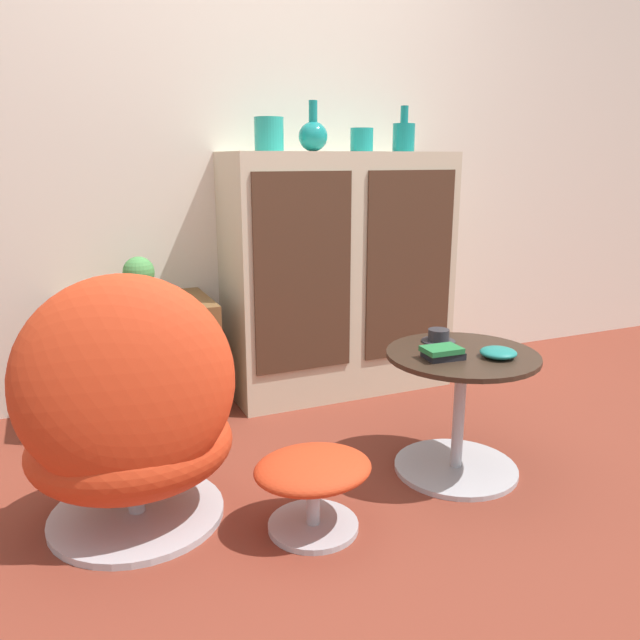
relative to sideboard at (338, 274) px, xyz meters
The scene contains 15 objects.
ground_plane 1.33m from the sideboard, 110.08° to the right, with size 12.00×12.00×0.00m, color brown.
wall_back 0.85m from the sideboard, 147.58° to the left, with size 6.40×0.06×2.60m.
sideboard is the anchor object (origin of this frame).
tv_console 1.05m from the sideboard, behind, with size 0.66×0.46×0.55m.
egg_chair 1.49m from the sideboard, 141.45° to the right, with size 0.72×0.67×0.87m.
ottoman 1.38m from the sideboard, 118.48° to the right, with size 0.39×0.33×0.26m.
coffee_table 1.07m from the sideboard, 88.22° to the right, with size 0.56×0.56×0.48m.
vase_leftmost 0.76m from the sideboard, behind, with size 0.13×0.13×0.15m.
vase_inner_left 0.69m from the sideboard, behind, with size 0.14×0.14×0.23m.
vase_inner_right 0.67m from the sideboard, ahead, with size 0.11×0.11×0.11m.
vase_rightmost 0.77m from the sideboard, ahead, with size 0.11×0.11×0.22m.
potted_plant 0.98m from the sideboard, behind, with size 0.14×0.14×0.21m.
teacup 0.87m from the sideboard, 88.04° to the right, with size 0.13×0.13×0.05m.
book_stack 1.05m from the sideboard, 94.14° to the right, with size 0.15×0.11×0.04m.
bowl 1.12m from the sideboard, 83.98° to the right, with size 0.13×0.13×0.04m.
Camera 1 is at (-0.92, -1.70, 1.18)m, focal length 35.00 mm.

